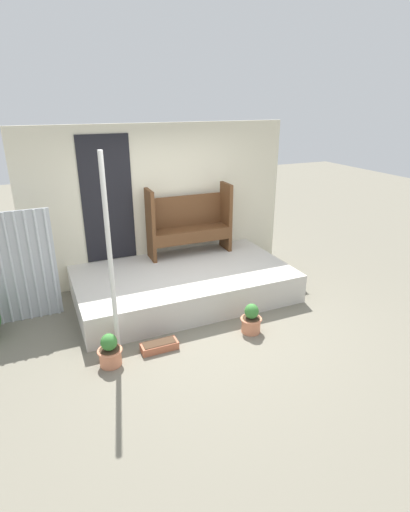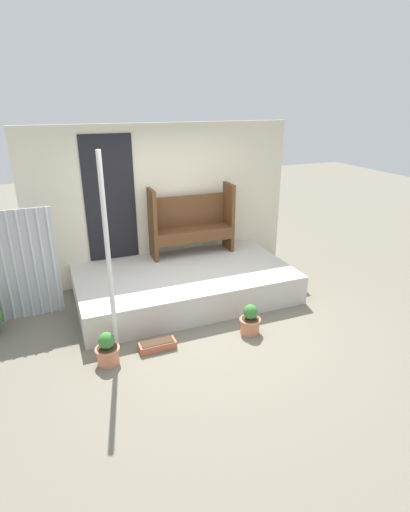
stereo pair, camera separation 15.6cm
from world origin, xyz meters
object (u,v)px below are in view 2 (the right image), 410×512
at_px(bench, 191,221).
at_px(flower_pot_middle, 250,321).
at_px(support_post, 108,259).
at_px(planter_box_rect, 157,345).
at_px(flower_pot_left, 107,350).

xyz_separation_m(bench, flower_pot_middle, (0.08, -2.03, -0.84)).
height_order(support_post, flower_pot_middle, support_post).
bearing_deg(bench, flower_pot_middle, -86.78).
bearing_deg(support_post, planter_box_rect, -22.85).
bearing_deg(flower_pot_middle, flower_pot_left, 178.67).
height_order(flower_pot_left, flower_pot_middle, flower_pot_middle).
distance_m(bench, flower_pot_left, 2.81).
bearing_deg(support_post, bench, 46.29).
bearing_deg(support_post, flower_pot_middle, -9.80).
bearing_deg(bench, flower_pot_left, -131.23).
bearing_deg(planter_box_rect, flower_pot_middle, -4.53).
height_order(bench, planter_box_rect, bench).
relative_size(support_post, planter_box_rect, 5.29).
distance_m(flower_pot_middle, planter_box_rect, 1.27).
bearing_deg(flower_pot_left, flower_pot_middle, -1.33).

